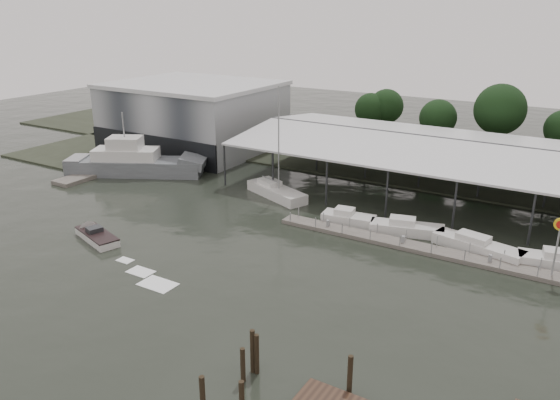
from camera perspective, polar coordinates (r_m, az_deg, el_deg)
The scene contains 16 objects.
ground at distance 51.74m, azimuth -5.96°, elevation -5.42°, with size 200.00×200.00×0.00m, color black.
land_strip_far at distance 86.91m, azimuth 10.92°, elevation 4.80°, with size 140.00×30.00×0.30m.
land_strip_west at distance 98.47m, azimuth -14.21°, elevation 6.28°, with size 20.00×40.00×0.30m.
storage_warehouse at distance 89.36m, azimuth -8.98°, elevation 8.73°, with size 24.50×20.50×10.50m.
covered_boat_shed at distance 67.99m, azimuth 20.48°, elevation 5.04°, with size 58.24×24.00×6.96m.
trawler_dock at distance 80.78m, azimuth -17.13°, elevation 3.25°, with size 3.00×18.00×0.50m.
floating_dock at distance 53.61m, azimuth 13.71°, elevation -4.74°, with size 28.00×2.00×1.40m.
shell_fuel_sign at distance 50.41m, azimuth 27.10°, elevation -3.43°, with size 1.10×0.18×5.55m.
grey_trawler at distance 77.17m, azimuth -14.85°, elevation 3.76°, with size 18.70×12.70×8.84m.
white_sailboat at distance 65.96m, azimuth -0.45°, elevation 0.92°, with size 9.29×5.81×13.54m.
speedboat_underway at distance 57.21m, azimuth -18.79°, elevation -3.47°, with size 17.24×7.02×2.00m.
moored_cruiser_0 at distance 58.21m, azimuth 7.12°, elevation -1.89°, with size 5.77×2.87×1.70m.
moored_cruiser_1 at distance 56.71m, azimuth 13.04°, elevation -2.87°, with size 7.63×3.99×1.70m.
moored_cruiser_2 at distance 54.51m, azimuth 19.90°, elevation -4.51°, with size 8.73×4.04×1.70m.
mooring_pilings at distance 33.84m, azimuth -2.42°, elevation -18.12°, with size 6.33×6.82×3.65m.
horizon_tree_line at distance 86.69m, azimuth 25.65°, elevation 7.27°, with size 68.87×11.59×11.23m.
Camera 1 is at (28.72, -37.11, 21.80)m, focal length 35.00 mm.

